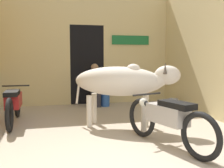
{
  "coord_description": "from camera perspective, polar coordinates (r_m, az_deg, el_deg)",
  "views": [
    {
      "loc": [
        -1.07,
        -2.52,
        1.4
      ],
      "look_at": [
        0.1,
        2.31,
        0.88
      ],
      "focal_mm": 42.0,
      "sensor_mm": 36.0,
      "label": 1
    }
  ],
  "objects": [
    {
      "name": "cow",
      "position": [
        5.16,
        2.37,
        0.5
      ],
      "size": [
        2.07,
        1.34,
        1.3
      ],
      "color": "beige",
      "rests_on": "ground_plane"
    },
    {
      "name": "plastic_stool",
      "position": [
        7.42,
        -1.5,
        -3.05
      ],
      "size": [
        0.36,
        0.36,
        0.44
      ],
      "color": "#2856B2",
      "rests_on": "ground_plane"
    },
    {
      "name": "bucket",
      "position": [
        7.37,
        13.22,
        -4.1
      ],
      "size": [
        0.26,
        0.26,
        0.26
      ],
      "color": "#A8A8B2",
      "rests_on": "ground_plane"
    },
    {
      "name": "motorcycle_far",
      "position": [
        5.83,
        -20.63,
        -3.96
      ],
      "size": [
        0.58,
        1.91,
        0.76
      ],
      "color": "black",
      "rests_on": "ground_plane"
    },
    {
      "name": "wall_right_with_door",
      "position": [
        6.24,
        22.67,
        7.83
      ],
      "size": [
        0.22,
        5.14,
        3.34
      ],
      "color": "#D1BC84",
      "rests_on": "ground_plane"
    },
    {
      "name": "shopkeeper_seated",
      "position": [
        7.35,
        -3.71,
        0.04
      ],
      "size": [
        0.37,
        0.33,
        1.21
      ],
      "color": "#282833",
      "rests_on": "ground_plane"
    },
    {
      "name": "motorcycle_near",
      "position": [
        4.15,
        11.95,
        -7.43
      ],
      "size": [
        0.78,
        1.87,
        0.78
      ],
      "color": "black",
      "rests_on": "ground_plane"
    },
    {
      "name": "wall_back_with_doorway",
      "position": [
        7.98,
        -5.85,
        6.61
      ],
      "size": [
        5.03,
        0.93,
        3.34
      ],
      "color": "#D1BC84",
      "rests_on": "ground_plane"
    }
  ]
}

